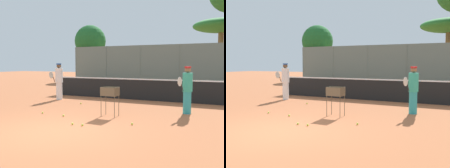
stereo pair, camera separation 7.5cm
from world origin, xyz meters
The scene contains 14 objects.
ground_plane centered at (0.00, 0.00, 0.00)m, with size 80.00×80.00×0.00m, color #B7663D.
tennis_net centered at (0.00, 6.82, 0.56)m, with size 9.88×0.10×1.07m.
back_fence centered at (0.00, 17.06, 1.73)m, with size 21.02×0.08×3.45m.
tree_0 centered at (-9.66, 18.61, 4.14)m, with size 3.28×3.28×5.80m.
tree_5 centered at (2.88, 22.52, 5.39)m, with size 5.40×5.40×6.16m.
player_white_outfit centered at (-3.59, 5.19, 0.95)m, with size 0.38×0.94×1.83m.
player_red_cap centered at (2.87, 4.21, 0.90)m, with size 0.44×0.88×1.72m.
ball_cart centered at (0.53, 2.61, 0.78)m, with size 0.56×0.41×1.02m.
tennis_ball_0 centered at (1.71, 1.72, 0.03)m, with size 0.07×0.07×0.07m, color #D1E54C.
tennis_ball_1 centered at (0.10, 0.96, 0.03)m, with size 0.07×0.07×0.07m, color #D1E54C.
tennis_ball_2 centered at (0.45, 0.96, 0.03)m, with size 0.07×0.07×0.07m, color #D1E54C.
tennis_ball_3 centered at (-1.81, 4.42, 0.03)m, with size 0.07×0.07×0.07m, color #D1E54C.
tennis_ball_4 centered at (-0.89, 1.85, 0.03)m, with size 0.07×0.07×0.07m, color #D1E54C.
tennis_ball_5 centered at (-1.89, 1.95, 0.03)m, with size 0.07×0.07×0.07m, color #D1E54C.
Camera 1 is at (4.52, -5.47, 1.85)m, focal length 42.00 mm.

